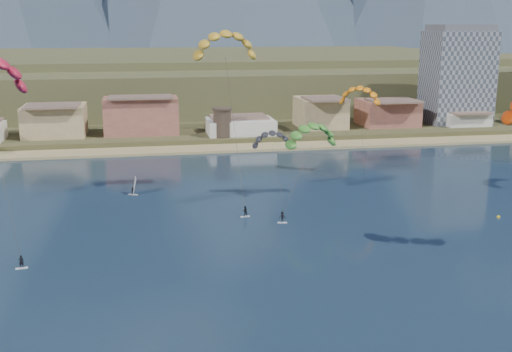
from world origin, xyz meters
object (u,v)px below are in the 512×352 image
Objects in this scene: buoy at (499,217)px; windsurfer at (133,189)px; apartment_tower at (457,75)px; watchtower at (222,122)px; kitesurfer_yellow at (225,41)px; kitesurfer_green at (311,132)px.

windsurfer is at bearing 156.87° from buoy.
apartment_tower reaches higher than watchtower.
kitesurfer_yellow is (-6.45, -56.97, 24.43)m from watchtower.
watchtower is 62.33m from kitesurfer_yellow.
kitesurfer_yellow reaches higher than buoy.
kitesurfer_green reaches higher than windsurfer.
buoy is (30.10, -18.59, -13.39)m from kitesurfer_green.
watchtower is 58.74m from windsurfer.
kitesurfer_yellow is 1.73× the size of kitesurfer_green.
watchtower is 0.25× the size of kitesurfer_yellow.
buoy is (46.23, -23.58, -30.70)m from kitesurfer_yellow.
watchtower reaches higher than windsurfer.
kitesurfer_yellow is 24.18m from kitesurfer_green.
kitesurfer_green is 38.08m from windsurfer.
watchtower is 90.06m from buoy.
watchtower is at bearing 64.52° from windsurfer.
buoy is (-40.23, -94.56, -17.71)m from apartment_tower.
apartment_tower is at bearing 39.38° from kitesurfer_yellow.
kitesurfer_green is (9.67, -61.97, 7.12)m from watchtower.
apartment_tower reaches higher than kitesurfer_green.
kitesurfer_yellow is at bearing 162.80° from kitesurfer_green.
kitesurfer_yellow is 35.30m from windsurfer.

